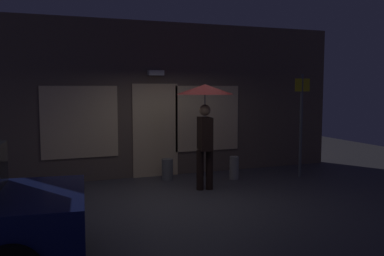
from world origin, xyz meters
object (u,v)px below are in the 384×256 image
object	(u,v)px
person_with_umbrella	(205,106)
sidewalk_bollard_2	(167,169)
street_sign_post	(301,119)
sidewalk_bollard	(234,168)

from	to	relation	value
person_with_umbrella	sidewalk_bollard_2	bearing A→B (deg)	-149.76
sidewalk_bollard_2	person_with_umbrella	bearing A→B (deg)	-69.14
person_with_umbrella	street_sign_post	distance (m)	2.66
person_with_umbrella	sidewalk_bollard_2	size ratio (longest dim) A/B	4.47
sidewalk_bollard	sidewalk_bollard_2	size ratio (longest dim) A/B	1.09
sidewalk_bollard	sidewalk_bollard_2	xyz separation A→B (m)	(-1.45, 0.50, -0.02)
street_sign_post	sidewalk_bollard	bearing A→B (deg)	169.47
sidewalk_bollard_2	street_sign_post	bearing A→B (deg)	-14.74
person_with_umbrella	street_sign_post	size ratio (longest dim) A/B	0.90
street_sign_post	person_with_umbrella	bearing A→B (deg)	-172.33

